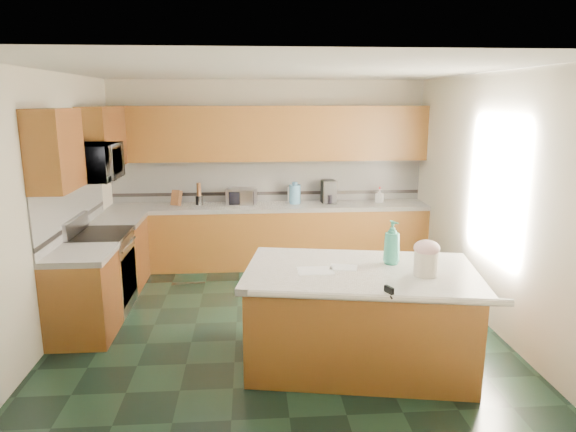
{
  "coord_description": "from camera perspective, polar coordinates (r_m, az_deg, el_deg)",
  "views": [
    {
      "loc": [
        -0.28,
        -5.32,
        2.4
      ],
      "look_at": [
        0.15,
        0.35,
        1.12
      ],
      "focal_mm": 32.0,
      "sensor_mm": 36.0,
      "label": 1
    }
  ],
  "objects": [
    {
      "name": "knife_block",
      "position": [
        7.57,
        -12.29,
        1.97
      ],
      "size": [
        0.17,
        0.2,
        0.24
      ],
      "primitive_type": "cube",
      "rotation": [
        -0.31,
        0.0,
        -0.39
      ],
      "color": "#472814",
      "rests_on": "back_countertop"
    },
    {
      "name": "clamp_body",
      "position": [
        4.16,
        11.15,
        -8.26
      ],
      "size": [
        0.06,
        0.1,
        0.09
      ],
      "primitive_type": "cube",
      "rotation": [
        0.0,
        0.0,
        0.39
      ],
      "color": "black",
      "rests_on": "island_top"
    },
    {
      "name": "back_base_cab",
      "position": [
        7.59,
        -2.07,
        -2.37
      ],
      "size": [
        4.6,
        0.6,
        0.86
      ],
      "primitive_type": "cube",
      "color": "#401E0E",
      "rests_on": "ground"
    },
    {
      "name": "wall_left",
      "position": [
        5.79,
        -24.87,
        1.06
      ],
      "size": [
        0.04,
        4.6,
        2.7
      ],
      "primitive_type": "cube",
      "color": "#ECE2C8",
      "rests_on": "ground"
    },
    {
      "name": "back_upper_cab",
      "position": [
        7.47,
        -2.2,
        9.16
      ],
      "size": [
        4.6,
        0.33,
        0.78
      ],
      "primitive_type": "cube",
      "color": "#401E0E",
      "rests_on": "wall_back"
    },
    {
      "name": "utensil_bundle",
      "position": [
        7.54,
        -9.89,
        2.94
      ],
      "size": [
        0.06,
        0.06,
        0.19
      ],
      "primitive_type": "cylinder",
      "color": "#472814",
      "rests_on": "utensil_crock"
    },
    {
      "name": "floor",
      "position": [
        5.84,
        -1.23,
        -11.57
      ],
      "size": [
        4.6,
        4.6,
        0.0
      ],
      "primitive_type": "plane",
      "color": "black",
      "rests_on": "ground"
    },
    {
      "name": "treat_jar_knob_end_l",
      "position": [
        4.54,
        14.77,
        -2.88
      ],
      "size": [
        0.04,
        0.04,
        0.04
      ],
      "primitive_type": "sphere",
      "color": "tan",
      "rests_on": "treat_jar_lid"
    },
    {
      "name": "range_backguard",
      "position": [
        6.3,
        -22.53,
        -0.95
      ],
      "size": [
        0.06,
        0.76,
        0.18
      ],
      "primitive_type": "cube",
      "color": "#B7B7BC",
      "rests_on": "range_body"
    },
    {
      "name": "range_oven_door",
      "position": [
        6.32,
        -17.28,
        -6.36
      ],
      "size": [
        0.02,
        0.68,
        0.55
      ],
      "primitive_type": "cube",
      "color": "black",
      "rests_on": "range_body"
    },
    {
      "name": "left_upper_cab_rear",
      "position": [
        7.01,
        -19.87,
        8.18
      ],
      "size": [
        0.33,
        1.09,
        0.78
      ],
      "primitive_type": "cube",
      "color": "#401E0E",
      "rests_on": "wall_left"
    },
    {
      "name": "back_backsplash",
      "position": [
        7.7,
        -2.2,
        3.98
      ],
      "size": [
        4.6,
        0.02,
        0.63
      ],
      "primitive_type": "cube",
      "color": "silver",
      "rests_on": "back_countertop"
    },
    {
      "name": "water_jug",
      "position": [
        7.53,
        0.76,
        2.44
      ],
      "size": [
        0.17,
        0.17,
        0.28
      ],
      "primitive_type": "cylinder",
      "color": "#5D9ECB",
      "rests_on": "back_countertop"
    },
    {
      "name": "wall_right",
      "position": [
        6.01,
        21.37,
        1.75
      ],
      "size": [
        0.04,
        4.6,
        2.7
      ],
      "primitive_type": "cube",
      "color": "#ECE2C8",
      "rests_on": "ground"
    },
    {
      "name": "soap_back_cap",
      "position": [
        7.72,
        10.16,
        3.09
      ],
      "size": [
        0.02,
        0.02,
        0.03
      ],
      "primitive_type": "cylinder",
      "color": "red",
      "rests_on": "soap_bottle_back"
    },
    {
      "name": "microwave",
      "position": [
        6.11,
        -20.77,
        5.59
      ],
      "size": [
        0.5,
        0.73,
        0.41
      ],
      "primitive_type": "imported",
      "rotation": [
        0.0,
        0.0,
        1.57
      ],
      "color": "#B7B7BC",
      "rests_on": "wall_left"
    },
    {
      "name": "paper_sheet_a",
      "position": [
        4.71,
        6.18,
        -5.69
      ],
      "size": [
        0.28,
        0.24,
        0.0
      ],
      "primitive_type": "cube",
      "rotation": [
        0.0,
        0.0,
        -0.24
      ],
      "color": "white",
      "rests_on": "island_top"
    },
    {
      "name": "island_base",
      "position": [
        4.86,
        7.91,
        -11.37
      ],
      "size": [
        2.12,
        1.45,
        0.86
      ],
      "primitive_type": "cube",
      "rotation": [
        0.0,
        0.0,
        -0.18
      ],
      "color": "#401E0E",
      "rests_on": "ground"
    },
    {
      "name": "left_accent_band",
      "position": [
        6.35,
        -22.6,
        -0.67
      ],
      "size": [
        0.01,
        2.3,
        0.05
      ],
      "primitive_type": "cube",
      "color": "black",
      "rests_on": "wall_left"
    },
    {
      "name": "coffee_carafe",
      "position": [
        7.57,
        4.57,
        1.91
      ],
      "size": [
        0.14,
        0.14,
        0.14
      ],
      "primitive_type": "cylinder",
      "color": "black",
      "rests_on": "back_countertop"
    },
    {
      "name": "utensil_crock",
      "position": [
        7.57,
        -9.84,
        1.73
      ],
      "size": [
        0.1,
        0.1,
        0.13
      ],
      "primitive_type": "cylinder",
      "color": "black",
      "rests_on": "back_countertop"
    },
    {
      "name": "treat_jar_lid",
      "position": [
        4.57,
        15.17,
        -3.45
      ],
      "size": [
        0.22,
        0.22,
        0.14
      ],
      "primitive_type": "ellipsoid",
      "color": "beige",
      "rests_on": "treat_jar"
    },
    {
      "name": "paper_towel_base",
      "position": [
        7.59,
        0.37,
        1.5
      ],
      "size": [
        0.16,
        0.16,
        0.01
      ],
      "primitive_type": "cylinder",
      "color": "#B7B7BC",
      "rests_on": "back_countertop"
    },
    {
      "name": "range_body",
      "position": [
        6.38,
        -19.86,
        -5.99
      ],
      "size": [
        0.6,
        0.76,
        0.88
      ],
      "primitive_type": "cube",
      "color": "#B7B7BC",
      "rests_on": "ground"
    },
    {
      "name": "island_bullnose",
      "position": [
        4.13,
        9.89,
        -8.95
      ],
      "size": [
        2.04,
        0.42,
        0.06
      ],
      "primitive_type": "cylinder",
      "rotation": [
        0.0,
        1.57,
        -0.18
      ],
      "color": "white",
      "rests_on": "island_base"
    },
    {
      "name": "water_jug_neck",
      "position": [
        7.5,
        0.77,
        3.64
      ],
      "size": [
        0.08,
        0.08,
        0.04
      ],
      "primitive_type": "cylinder",
      "color": "#5D9ECB",
      "rests_on": "water_jug"
    },
    {
      "name": "back_accent_band",
      "position": [
        7.73,
        -2.19,
        2.55
      ],
      "size": [
        4.6,
        0.01,
        0.05
      ],
      "primitive_type": "cube",
      "color": "black",
      "rests_on": "back_countertop"
    },
    {
      "name": "left_backsplash",
      "position": [
        6.31,
        -22.8,
        1.05
      ],
      "size": [
        0.02,
        2.3,
        0.63
      ],
      "primitive_type": "cube",
      "color": "silver",
      "rests_on": "wall_left"
    },
    {
      "name": "left_counter_front",
      "position": [
        5.57,
        -22.19,
        -4.01
      ],
      "size": [
        0.64,
        0.72,
        0.06
      ],
      "primitive_type": "cube",
      "color": "white",
      "rests_on": "left_base_cab_front"
    },
    {
      "name": "range_cooktop",
      "position": [
        6.25,
        -20.18,
        -1.99
      ],
      "size": [
        0.62,
        0.78,
        0.04
      ],
      "primitive_type": "cube",
      "color": "black",
      "rests_on": "range_body"
    },
    {
      "name": "wall_back",
      "position": [
        7.72,
        -2.22,
        4.86
      ],
      "size": [
        4.6,
        0.04,
        2.7
      ],
      "primitive_type": "cube",
      "color": "#ECE2C8",
      "rests_on": "ground"
    },
    {
      "name": "soap_bottle_back",
      "position": [
        7.74,
        10.13,
        2.24
      ],
      "size": [
        0.13,
        0.13,
        0.2
      ],
      "primitive_type": "imported",
      "rotation": [
        0.0,
        0.0,
        0.77
      ],
      "color": "white",
      "rests_on": "back_countertop"
    },
    {
      "name": "range_handle",
      "position": [
        6.2,
        -17.24,
        -3.04
      ],
      "size": [
        0.02,
        0.66,
        0.02
      ],
      "primitive_type": "cylinder",
      "rotation": [
        1.57,
        0.0,
        0.0
      ],
      "color": "#B7B7BC",
      "rests_on": "range_body"
    },
    {
      "name": "toaster_oven",
      "position": [
        7.5,
        -5.19,
        2.15
      ],
      "size": [
        0.45,
        0.36,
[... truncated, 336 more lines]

